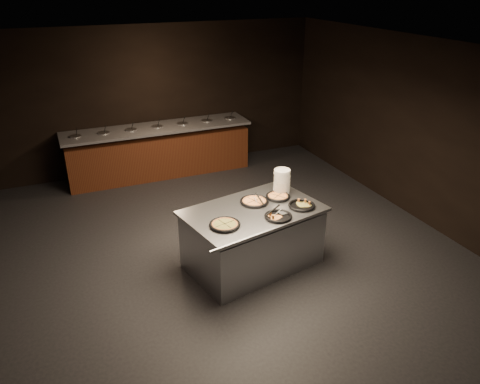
{
  "coord_description": "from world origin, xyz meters",
  "views": [
    {
      "loc": [
        -2.0,
        -5.26,
        3.76
      ],
      "look_at": [
        0.38,
        0.3,
        0.92
      ],
      "focal_mm": 35.0,
      "sensor_mm": 36.0,
      "label": 1
    }
  ],
  "objects_px": {
    "serving_counter": "(253,239)",
    "pan_veggie_whole": "(225,224)",
    "plate_stack": "(282,181)",
    "pan_cheese_whole": "(254,201)"
  },
  "relations": [
    {
      "from": "serving_counter",
      "to": "plate_stack",
      "type": "relative_size",
      "value": 5.8
    },
    {
      "from": "pan_veggie_whole",
      "to": "pan_cheese_whole",
      "type": "relative_size",
      "value": 1.01
    },
    {
      "from": "serving_counter",
      "to": "plate_stack",
      "type": "distance_m",
      "value": 0.94
    },
    {
      "from": "plate_stack",
      "to": "pan_veggie_whole",
      "type": "bearing_deg",
      "value": -151.52
    },
    {
      "from": "plate_stack",
      "to": "pan_veggie_whole",
      "type": "distance_m",
      "value": 1.29
    },
    {
      "from": "serving_counter",
      "to": "pan_cheese_whole",
      "type": "distance_m",
      "value": 0.52
    },
    {
      "from": "serving_counter",
      "to": "pan_veggie_whole",
      "type": "xyz_separation_m",
      "value": [
        -0.51,
        -0.26,
        0.47
      ]
    },
    {
      "from": "pan_cheese_whole",
      "to": "serving_counter",
      "type": "bearing_deg",
      "value": -118.61
    },
    {
      "from": "pan_veggie_whole",
      "to": "pan_cheese_whole",
      "type": "xyz_separation_m",
      "value": [
        0.62,
        0.46,
        -0.0
      ]
    },
    {
      "from": "plate_stack",
      "to": "pan_cheese_whole",
      "type": "distance_m",
      "value": 0.55
    }
  ]
}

